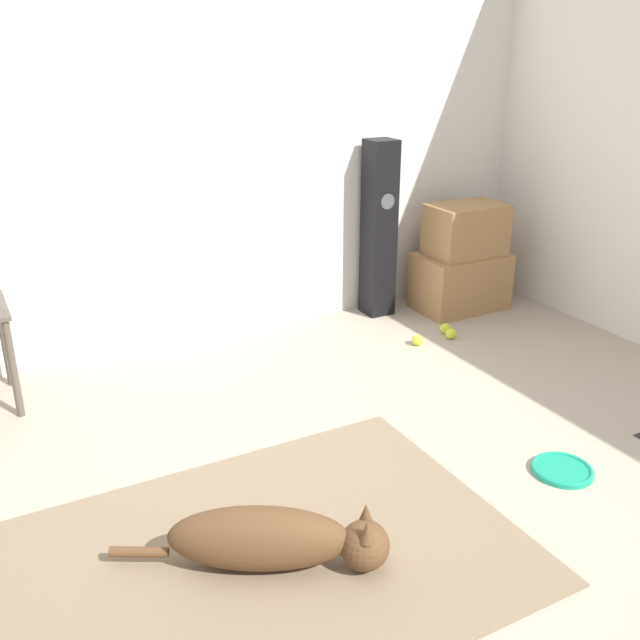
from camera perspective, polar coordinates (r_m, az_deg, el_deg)
The scene contains 11 objects.
ground_plane at distance 2.65m, azimuth -0.25°, elevation -18.39°, with size 12.00×12.00×0.00m, color #B2A38E.
wall_back at distance 4.03m, azimuth -14.99°, elevation 14.86°, with size 8.00×0.06×2.55m.
area_rug at distance 2.64m, azimuth -5.05°, elevation -18.52°, with size 1.85×1.29×0.01m.
dog at distance 2.53m, azimuth -3.60°, elevation -17.11°, with size 0.86×0.53×0.23m.
frisbee at distance 3.22m, azimuth 18.80°, elevation -11.26°, with size 0.26×0.26×0.03m.
cardboard_box_lower at distance 4.86m, azimuth 11.14°, elevation 3.06°, with size 0.59×0.38×0.37m.
cardboard_box_upper at distance 4.75m, azimuth 11.59°, elevation 7.08°, with size 0.49×0.32×0.33m.
floor_speaker at distance 4.59m, azimuth 4.73°, elevation 7.22°, with size 0.18×0.18×1.13m.
tennis_ball_by_boxes at distance 4.39m, azimuth 10.42°, elevation -1.08°, with size 0.07×0.07×0.07m.
tennis_ball_near_speaker at distance 4.27m, azimuth 7.79°, elevation -1.59°, with size 0.07×0.07×0.07m.
tennis_ball_loose_on_carpet at distance 4.46m, azimuth 10.01°, elevation -0.67°, with size 0.07×0.07×0.07m.
Camera 1 is at (-0.95, -1.79, 1.70)m, focal length 40.00 mm.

